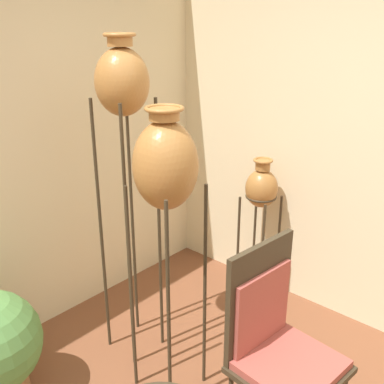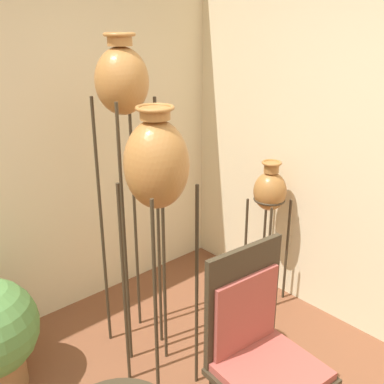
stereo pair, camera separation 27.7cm
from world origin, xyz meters
The scene contains 4 objects.
vase_stand_tall centered at (0.72, 1.29, 1.70)m, with size 0.30×0.30×2.01m.
vase_stand_medium centered at (0.63, 0.88, 1.37)m, with size 0.34×0.34×1.68m.
vase_stand_short centered at (1.77, 1.03, 0.88)m, with size 0.24×0.24×1.13m.
chair centered at (0.70, 0.21, 0.63)m, with size 0.51×0.49×1.10m.
Camera 2 is at (-0.69, -0.85, 2.07)m, focal length 42.00 mm.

